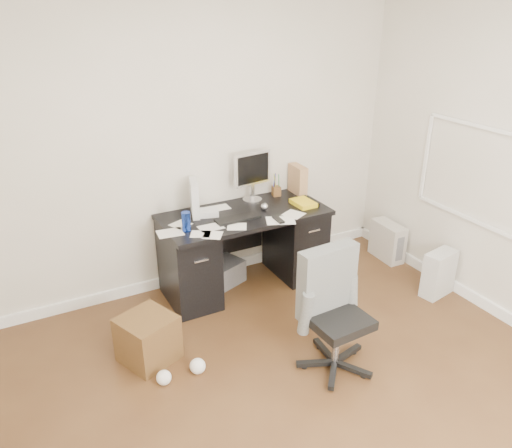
{
  "coord_description": "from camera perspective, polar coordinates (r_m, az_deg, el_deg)",
  "views": [
    {
      "loc": [
        -1.53,
        -2.03,
        2.5
      ],
      "look_at": [
        0.18,
        1.2,
        0.84
      ],
      "focal_mm": 35.0,
      "sensor_mm": 36.0,
      "label": 1
    }
  ],
  "objects": [
    {
      "name": "room_shell",
      "position": [
        2.72,
        8.86,
        6.0
      ],
      "size": [
        4.02,
        4.02,
        2.71
      ],
      "color": "beige",
      "rests_on": "ground"
    },
    {
      "name": "wicker_basket",
      "position": [
        3.91,
        -12.25,
        -12.67
      ],
      "size": [
        0.48,
        0.48,
        0.37
      ],
      "primitive_type": "cube",
      "rotation": [
        0.0,
        0.0,
        0.39
      ],
      "color": "#452C14",
      "rests_on": "ground"
    },
    {
      "name": "ground",
      "position": [
        3.57,
        6.9,
        -20.38
      ],
      "size": [
        4.0,
        4.0,
        0.0
      ],
      "primitive_type": "plane",
      "color": "#472B16",
      "rests_on": "ground"
    },
    {
      "name": "yellow_book",
      "position": [
        4.65,
        5.49,
        2.43
      ],
      "size": [
        0.19,
        0.24,
        0.04
      ],
      "primitive_type": "cube",
      "rotation": [
        0.0,
        0.0,
        0.02
      ],
      "color": "yellow",
      "rests_on": "desk"
    },
    {
      "name": "keyboard",
      "position": [
        4.33,
        -2.1,
        0.63
      ],
      "size": [
        0.4,
        0.14,
        0.02
      ],
      "primitive_type": "cube",
      "rotation": [
        0.0,
        0.0,
        0.02
      ],
      "color": "black",
      "rests_on": "desk"
    },
    {
      "name": "computer_mouse",
      "position": [
        4.51,
        0.98,
        1.99
      ],
      "size": [
        0.07,
        0.07,
        0.07
      ],
      "primitive_type": "sphere",
      "rotation": [
        0.0,
        0.0,
        0.02
      ],
      "color": "silver",
      "rests_on": "desk"
    },
    {
      "name": "white_binder",
      "position": [
        4.41,
        -7.06,
        2.96
      ],
      "size": [
        0.2,
        0.3,
        0.31
      ],
      "primitive_type": "cube",
      "rotation": [
        0.0,
        0.0,
        -0.29
      ],
      "color": "silver",
      "rests_on": "desk"
    },
    {
      "name": "desk_printer",
      "position": [
        4.81,
        -3.97,
        -5.53
      ],
      "size": [
        0.46,
        0.42,
        0.22
      ],
      "primitive_type": "cube",
      "rotation": [
        0.0,
        0.0,
        0.36
      ],
      "color": "#5E5E63",
      "rests_on": "ground"
    },
    {
      "name": "lcd_monitor",
      "position": [
        4.66,
        -0.45,
        5.45
      ],
      "size": [
        0.41,
        0.27,
        0.48
      ],
      "primitive_type": null,
      "rotation": [
        0.0,
        0.0,
        0.13
      ],
      "color": "silver",
      "rests_on": "desk"
    },
    {
      "name": "pen_cup",
      "position": [
        4.83,
        2.35,
        4.51
      ],
      "size": [
        0.11,
        0.11,
        0.22
      ],
      "primitive_type": null,
      "rotation": [
        0.0,
        0.0,
        -0.18
      ],
      "color": "brown",
      "rests_on": "desk"
    },
    {
      "name": "magazine_file",
      "position": [
        4.91,
        4.79,
        5.1
      ],
      "size": [
        0.13,
        0.24,
        0.28
      ],
      "primitive_type": "cube",
      "rotation": [
        0.0,
        0.0,
        -0.04
      ],
      "color": "#A17A4E",
      "rests_on": "desk"
    },
    {
      "name": "desk",
      "position": [
        4.62,
        -1.31,
        -2.7
      ],
      "size": [
        1.5,
        0.7,
        0.75
      ],
      "color": "black",
      "rests_on": "ground"
    },
    {
      "name": "loose_papers",
      "position": [
        4.35,
        -3.41,
        0.59
      ],
      "size": [
        1.1,
        0.6,
        0.0
      ],
      "primitive_type": null,
      "color": "white",
      "rests_on": "desk"
    },
    {
      "name": "travel_mug",
      "position": [
        4.13,
        -7.98,
        0.27
      ],
      "size": [
        0.09,
        0.09,
        0.17
      ],
      "primitive_type": "cylinder",
      "rotation": [
        0.0,
        0.0,
        0.17
      ],
      "color": "navy",
      "rests_on": "desk"
    },
    {
      "name": "paper_remote",
      "position": [
        4.31,
        2.82,
        0.52
      ],
      "size": [
        0.31,
        0.28,
        0.02
      ],
      "primitive_type": null,
      "rotation": [
        0.0,
        0.0,
        -0.42
      ],
      "color": "white",
      "rests_on": "desk"
    },
    {
      "name": "office_chair",
      "position": [
        3.64,
        9.41,
        -10.12
      ],
      "size": [
        0.55,
        0.55,
        0.93
      ],
      "primitive_type": null,
      "rotation": [
        0.0,
        0.0,
        0.05
      ],
      "color": "#535653",
      "rests_on": "ground"
    },
    {
      "name": "shopping_bag",
      "position": [
        4.86,
        20.15,
        -5.34
      ],
      "size": [
        0.35,
        0.28,
        0.43
      ],
      "primitive_type": "cube",
      "rotation": [
        0.0,
        0.0,
        0.18
      ],
      "color": "silver",
      "rests_on": "ground"
    },
    {
      "name": "pc_tower",
      "position": [
        5.38,
        14.79,
        -1.89
      ],
      "size": [
        0.19,
        0.4,
        0.39
      ],
      "primitive_type": "cube",
      "rotation": [
        0.0,
        0.0,
        -0.04
      ],
      "color": "#B5AEA3",
      "rests_on": "ground"
    }
  ]
}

